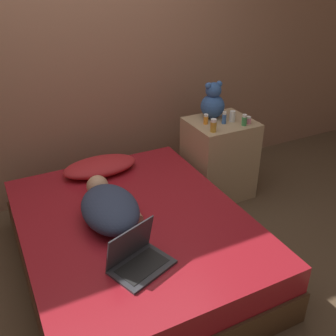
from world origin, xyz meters
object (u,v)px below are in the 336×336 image
(bottle_pink, at_px, (248,120))
(bottle_amber, at_px, (213,126))
(bottle_blue, at_px, (224,118))
(bottle_white, at_px, (232,116))
(bottle_green, at_px, (244,120))
(laptop, at_px, (138,258))
(pillow, at_px, (100,166))
(teddy_bear, at_px, (213,102))
(person_lying, at_px, (109,206))
(bottle_orange, at_px, (206,119))

(bottle_pink, bearing_deg, bottle_amber, -177.49)
(bottle_blue, xyz_separation_m, bottle_white, (0.09, 0.01, -0.00))
(bottle_blue, distance_m, bottle_green, 0.17)
(laptop, bearing_deg, bottle_amber, 19.18)
(pillow, xyz_separation_m, bottle_pink, (1.23, -0.26, 0.27))
(pillow, height_order, teddy_bear, teddy_bear)
(person_lying, relative_size, bottle_orange, 8.20)
(bottle_green, bearing_deg, bottle_orange, 147.57)
(bottle_blue, height_order, bottle_pink, bottle_blue)
(teddy_bear, relative_size, bottle_green, 3.31)
(bottle_white, bearing_deg, pillow, 172.02)
(bottle_pink, bearing_deg, person_lying, -164.80)
(laptop, distance_m, bottle_orange, 1.49)
(pillow, height_order, bottle_green, bottle_green)
(laptop, bearing_deg, pillow, 61.70)
(pillow, xyz_separation_m, bottle_white, (1.13, -0.16, 0.28))
(bottle_blue, distance_m, bottle_white, 0.09)
(person_lying, height_order, bottle_blue, bottle_blue)
(person_lying, bearing_deg, bottle_orange, 30.49)
(teddy_bear, height_order, bottle_blue, teddy_bear)
(teddy_bear, bearing_deg, bottle_amber, -120.63)
(laptop, bearing_deg, bottle_pink, 11.55)
(bottle_amber, bearing_deg, laptop, -140.24)
(bottle_amber, xyz_separation_m, bottle_green, (0.30, -0.00, -0.01))
(pillow, height_order, bottle_white, bottle_white)
(laptop, relative_size, bottle_orange, 4.60)
(bottle_pink, bearing_deg, pillow, 168.20)
(bottle_orange, bearing_deg, bottle_amber, -100.98)
(person_lying, bearing_deg, bottle_white, 24.15)
(person_lying, xyz_separation_m, bottle_white, (1.28, 0.47, 0.24))
(laptop, height_order, bottle_amber, bottle_amber)
(laptop, height_order, bottle_green, bottle_green)
(teddy_bear, distance_m, bottle_orange, 0.19)
(laptop, bearing_deg, person_lying, 68.27)
(teddy_bear, bearing_deg, bottle_white, -56.07)
(pillow, relative_size, bottle_white, 6.29)
(bottle_blue, relative_size, bottle_green, 1.08)
(teddy_bear, bearing_deg, bottle_blue, -84.43)
(bottle_blue, bearing_deg, laptop, -141.33)
(person_lying, bearing_deg, bottle_pink, 19.12)
(bottle_amber, relative_size, bottle_pink, 1.77)
(person_lying, xyz_separation_m, bottle_green, (1.31, 0.35, 0.24))
(bottle_green, bearing_deg, bottle_blue, 138.82)
(laptop, xyz_separation_m, bottle_orange, (1.06, 1.02, 0.28))
(bottle_white, bearing_deg, teddy_bear, 123.93)
(bottle_amber, distance_m, bottle_blue, 0.20)
(pillow, relative_size, person_lying, 0.84)
(bottle_pink, xyz_separation_m, bottle_orange, (-0.32, 0.15, 0.01))
(person_lying, relative_size, bottle_white, 7.50)
(bottle_pink, distance_m, bottle_green, 0.06)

